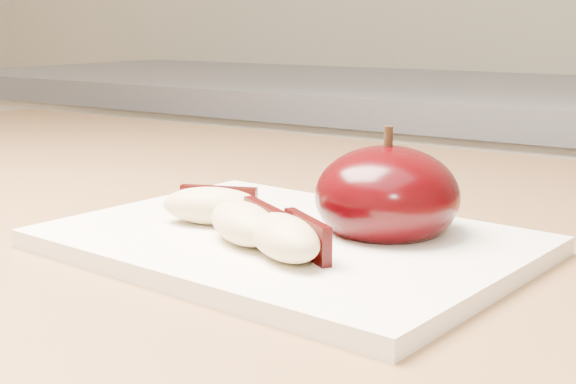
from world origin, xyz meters
The scene contains 5 objects.
cutting_board centered at (-0.03, 0.39, 0.91)m, with size 0.27×0.20×0.01m, color white.
apple_half centered at (0.01, 0.43, 0.93)m, with size 0.11×0.11×0.07m.
apple_wedge_a centered at (-0.09, 0.39, 0.92)m, with size 0.07×0.05×0.02m.
apple_wedge_b centered at (-0.04, 0.36, 0.92)m, with size 0.07×0.06×0.02m.
apple_wedge_c centered at (-0.01, 0.35, 0.92)m, with size 0.07×0.06×0.02m.
Camera 1 is at (0.22, 0.01, 1.03)m, focal length 50.00 mm.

